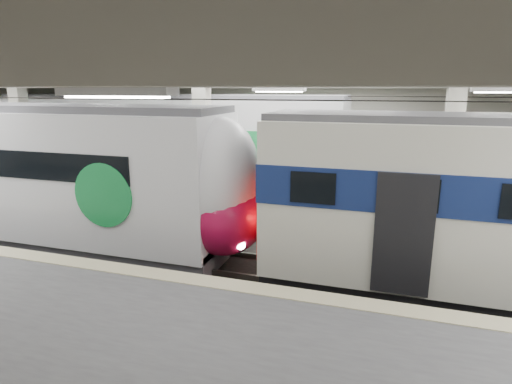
% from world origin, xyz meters
% --- Properties ---
extents(station_hall, '(36.00, 24.00, 5.75)m').
position_xyz_m(station_hall, '(0.00, -1.74, 3.24)').
color(station_hall, black).
rests_on(station_hall, ground).
extents(modern_emu, '(14.01, 2.89, 4.51)m').
position_xyz_m(modern_emu, '(-6.21, -0.00, 2.22)').
color(modern_emu, white).
rests_on(modern_emu, ground).
extents(far_train, '(14.97, 3.12, 4.74)m').
position_xyz_m(far_train, '(-5.78, 5.50, 2.44)').
color(far_train, white).
rests_on(far_train, ground).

